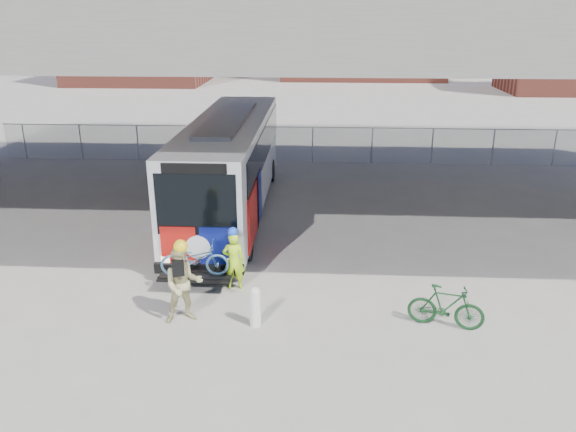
# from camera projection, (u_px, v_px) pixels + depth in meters

# --- Properties ---
(ground) EXTENTS (160.00, 160.00, 0.00)m
(ground) POSITION_uv_depth(u_px,v_px,m) (274.00, 259.00, 17.54)
(ground) COLOR #9E9991
(ground) RESTS_ON ground
(bus) EXTENTS (2.67, 12.96, 3.69)m
(bus) POSITION_uv_depth(u_px,v_px,m) (230.00, 159.00, 20.99)
(bus) COLOR silver
(bus) RESTS_ON ground
(overpass) EXTENTS (40.00, 16.00, 7.95)m
(overpass) POSITION_uv_depth(u_px,v_px,m) (282.00, 35.00, 19.03)
(overpass) COLOR #605E59
(overpass) RESTS_ON ground
(chainlink_fence) EXTENTS (30.00, 0.06, 30.00)m
(chainlink_fence) POSITION_uv_depth(u_px,v_px,m) (293.00, 135.00, 28.30)
(chainlink_fence) COLOR gray
(chainlink_fence) RESTS_ON ground
(brick_buildings) EXTENTS (54.00, 22.00, 12.00)m
(brick_buildings) POSITION_uv_depth(u_px,v_px,m) (320.00, 29.00, 60.82)
(brick_buildings) COLOR brown
(brick_buildings) RESTS_ON ground
(bollard) EXTENTS (0.27, 0.27, 1.04)m
(bollard) POSITION_uv_depth(u_px,v_px,m) (255.00, 305.00, 13.67)
(bollard) COLOR beige
(bollard) RESTS_ON ground
(cyclist_hivis) EXTENTS (0.63, 0.44, 1.82)m
(cyclist_hivis) POSITION_uv_depth(u_px,v_px,m) (234.00, 259.00, 15.44)
(cyclist_hivis) COLOR #B8F119
(cyclist_hivis) RESTS_ON ground
(cyclist_tan) EXTENTS (1.16, 1.03, 2.18)m
(cyclist_tan) POSITION_uv_depth(u_px,v_px,m) (183.00, 283.00, 13.73)
(cyclist_tan) COLOR tan
(cyclist_tan) RESTS_ON ground
(bike_parked) EXTENTS (1.90, 0.94, 1.10)m
(bike_parked) POSITION_uv_depth(u_px,v_px,m) (446.00, 307.00, 13.62)
(bike_parked) COLOR #143E1C
(bike_parked) RESTS_ON ground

